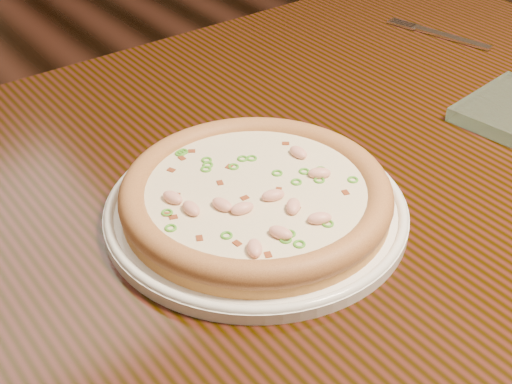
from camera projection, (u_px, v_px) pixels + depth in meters
hero_table at (309, 224)px, 0.89m from camera, size 1.20×0.80×0.75m
plate at (256, 209)px, 0.74m from camera, size 0.31×0.31×0.02m
pizza at (256, 194)px, 0.73m from camera, size 0.28×0.28×0.03m
fork at (442, 35)px, 1.12m from camera, size 0.06×0.17×0.00m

